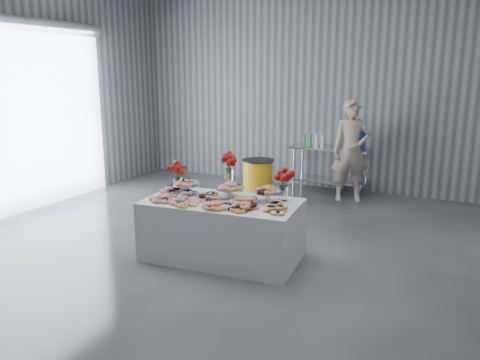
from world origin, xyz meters
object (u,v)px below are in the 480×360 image
(prep_table, at_px, (330,161))
(water_jug, at_px, (358,135))
(person, at_px, (351,151))
(display_table, at_px, (222,230))
(trash_barrel, at_px, (258,180))

(prep_table, xyz_separation_m, water_jug, (0.50, -0.00, 0.53))
(water_jug, distance_m, person, 0.44)
(display_table, relative_size, prep_table, 1.27)
(display_table, relative_size, person, 1.04)
(display_table, bearing_deg, trash_barrel, 105.33)
(prep_table, bearing_deg, display_table, -94.22)
(person, height_order, trash_barrel, person)
(display_table, distance_m, trash_barrel, 2.85)
(trash_barrel, bearing_deg, water_jug, 35.35)
(trash_barrel, bearing_deg, display_table, -74.67)
(display_table, height_order, trash_barrel, display_table)
(prep_table, bearing_deg, trash_barrel, -133.55)
(display_table, height_order, person, person)
(person, bearing_deg, trash_barrel, -176.66)
(display_table, height_order, prep_table, prep_table)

